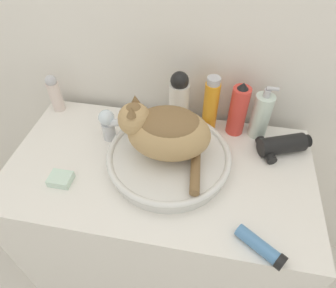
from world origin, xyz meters
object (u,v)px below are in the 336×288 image
Objects in this scene: deodorant_stick at (55,93)px; soap_bar at (61,179)px; cat at (165,131)px; cream_tube at (261,247)px; faucet at (110,123)px; shampoo_bottle_tall at (211,105)px; soap_pump_bottle at (261,115)px; spray_bottle_trigger at (238,110)px; lotion_bottle_white at (179,100)px; hair_dryer at (281,145)px.

deodorant_stick is 0.37m from soap_bar.
cat is 2.07× the size of cream_tube.
faucet reaches higher than cream_tube.
cream_tube reaches higher than soap_bar.
shampoo_bottle_tall is at bearing 40.91° from faucet.
cream_tube is at bearing -68.47° from shampoo_bottle_tall.
spray_bottle_trigger is at bearing -180.00° from soap_pump_bottle.
soap_pump_bottle is (0.74, -0.00, 0.01)m from deodorant_stick.
cat is at bearing 23.09° from soap_bar.
deodorant_stick is at bearing 149.63° from cream_tube.
lotion_bottle_white reaches higher than spray_bottle_trigger.
deodorant_stick is 2.22× the size of soap_bar.
soap_pump_bottle reaches higher than soap_bar.
shampoo_bottle_tall is (-0.17, 0.00, 0.02)m from soap_pump_bottle.
faucet reaches higher than soap_bar.
cream_tube is at bearing -122.94° from hair_dryer.
shampoo_bottle_tall reaches higher than deodorant_stick.
hair_dryer is (0.24, -0.07, -0.07)m from shampoo_bottle_tall.
faucet is at bearing 147.26° from cream_tube.
cat is 0.23m from faucet.
soap_bar is at bearing 169.45° from cream_tube.
hair_dryer is at bearing -26.14° from spray_bottle_trigger.
cat is 0.50m from deodorant_stick.
soap_pump_bottle is 0.44m from cream_tube.
deodorant_stick is at bearing 115.72° from soap_bar.
soap_bar is at bearing 19.37° from cat.
cream_tube is (0.29, -0.24, -0.13)m from cat.
hair_dryer is (0.35, -0.07, -0.08)m from lotion_bottle_white.
cat is 1.37× the size of soap_pump_bottle.
shampoo_bottle_tall reaches higher than cream_tube.
faucet reaches higher than hair_dryer.
cream_tube is 1.97× the size of soap_bar.
cream_tube is at bearing -10.55° from soap_bar.
shampoo_bottle_tall is (0.32, 0.12, 0.03)m from faucet.
lotion_bottle_white is 0.46m from soap_bar.
cat is 1.51× the size of hair_dryer.
cream_tube is at bearing -89.64° from soap_pump_bottle.
shampoo_bottle_tall reaches higher than soap_bar.
shampoo_bottle_tall is 0.26m from hair_dryer.
lotion_bottle_white is 1.65× the size of cream_tube.
cream_tube is at bearing -57.24° from lotion_bottle_white.
cat reaches higher than soap_bar.
lotion_bottle_white is at bearing -180.00° from soap_pump_bottle.
deodorant_stick is (-0.25, 0.12, 0.00)m from faucet.
lotion_bottle_white reaches higher than soap_bar.
cream_tube is (0.28, -0.43, -0.09)m from lotion_bottle_white.
faucet is 1.13× the size of cream_tube.
cat is at bearing 177.46° from hair_dryer.
spray_bottle_trigger is (-0.08, -0.00, 0.01)m from soap_pump_bottle.
cream_tube is (0.49, -0.31, -0.05)m from faucet.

